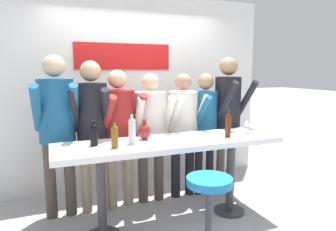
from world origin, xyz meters
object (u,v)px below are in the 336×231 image
wine_bottle_0 (94,134)px  bar_stool (209,205)px  tasting_table (171,152)px  person_center_left (119,124)px  wine_bottle_2 (228,124)px  wine_glass_0 (247,123)px  wine_bottle_3 (132,129)px  person_far_left (57,119)px  wine_bottle_1 (115,135)px  person_far_right (228,109)px  person_left (92,120)px  person_right (206,120)px  decorative_vase (145,131)px  person_center (151,124)px  person_center_right (183,122)px

wine_bottle_0 → bar_stool: bearing=-41.2°
tasting_table → bar_stool: bearing=-83.9°
person_center_left → wine_bottle_2: size_ratio=5.13×
person_center_left → wine_glass_0: size_ratio=9.49×
wine_bottle_0 → wine_bottle_3: size_ratio=0.79×
person_far_left → wine_bottle_2: size_ratio=5.62×
wine_bottle_1 → wine_bottle_2: wine_bottle_2 is taller
wine_bottle_1 → person_far_right: bearing=21.3°
person_far_left → wine_bottle_1: bearing=-53.1°
person_far_right → person_far_left: bearing=171.8°
bar_stool → person_left: size_ratio=0.42×
bar_stool → person_right: person_right is taller
decorative_vase → person_center_left: bearing=109.0°
person_center → wine_bottle_3: size_ratio=5.10×
person_far_left → wine_bottle_1: 0.87m
bar_stool → person_center: bearing=93.9°
decorative_vase → wine_glass_0: bearing=-7.1°
person_right → wine_bottle_2: bearing=-104.3°
person_right → person_left: bearing=175.3°
person_center → wine_bottle_0: size_ratio=6.46×
wine_bottle_3 → wine_glass_0: size_ratio=1.81×
wine_bottle_0 → wine_bottle_3: (0.37, -0.06, 0.03)m
bar_stool → wine_bottle_3: size_ratio=2.35×
person_center_right → wine_bottle_2: 0.76m
person_center_left → person_right: bearing=-11.3°
tasting_table → decorative_vase: decorative_vase is taller
wine_glass_0 → decorative_vase: (-1.19, 0.15, -0.04)m
bar_stool → person_center_left: (-0.50, 1.31, 0.53)m
wine_bottle_0 → person_far_left: bearing=120.1°
person_right → decorative_vase: bearing=-159.9°
wine_bottle_2 → wine_bottle_3: size_ratio=1.02×
wine_bottle_1 → wine_bottle_2: size_ratio=0.81×
wine_bottle_1 → wine_glass_0: bearing=2.9°
person_center → wine_bottle_3: bearing=-120.0°
person_center_left → person_center: (0.41, 0.02, -0.03)m
wine_bottle_0 → person_center: bearing=36.4°
tasting_table → wine_bottle_3: 0.51m
decorative_vase → wine_bottle_3: bearing=-143.5°
wine_bottle_2 → wine_glass_0: (0.30, 0.07, -0.02)m
bar_stool → wine_bottle_0: wine_bottle_0 is taller
person_center → decorative_vase: (-0.24, -0.51, 0.02)m
person_center → decorative_vase: 0.56m
bar_stool → decorative_vase: size_ratio=3.43×
tasting_table → person_center_left: 0.78m
person_far_left → person_center_left: person_far_left is taller
person_center_right → person_far_right: size_ratio=0.88×
tasting_table → wine_bottle_0: size_ratio=9.53×
tasting_table → person_center: 0.67m
person_left → wine_bottle_1: (0.11, -0.68, -0.05)m
wine_bottle_0 → wine_bottle_1: size_ratio=0.95×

